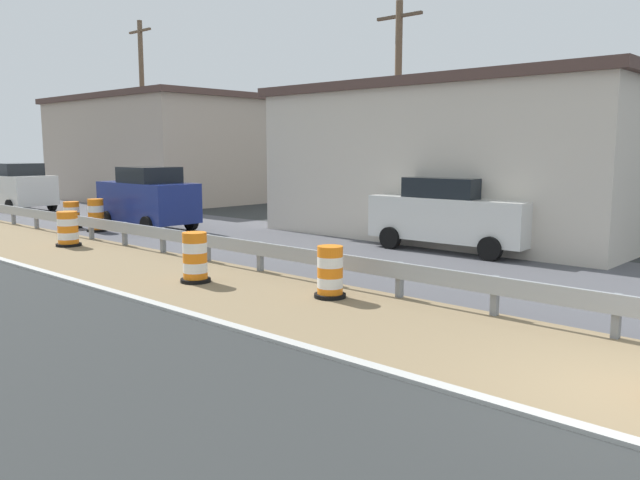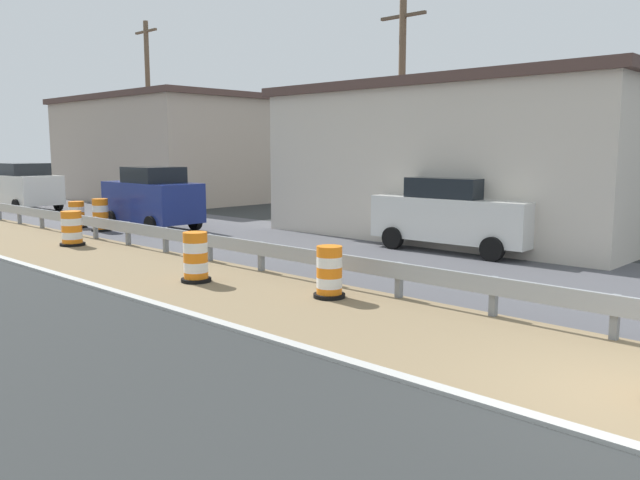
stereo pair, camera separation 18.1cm
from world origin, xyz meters
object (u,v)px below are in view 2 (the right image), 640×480
(traffic_barrel_close, at_px, (329,275))
(car_lead_far_lane, at_px, (23,187))
(car_lead_near_lane, at_px, (152,198))
(traffic_barrel_farther, at_px, (77,216))
(traffic_barrel_mid, at_px, (196,259))
(car_trailing_near_lane, at_px, (457,214))
(utility_pole_mid, at_px, (149,112))
(traffic_barrel_farthest, at_px, (101,216))
(traffic_barrel_far, at_px, (72,230))
(utility_pole_near, at_px, (401,114))

(traffic_barrel_close, height_order, car_lead_far_lane, car_lead_far_lane)
(car_lead_near_lane, relative_size, car_lead_far_lane, 0.89)
(traffic_barrel_farther, bearing_deg, traffic_barrel_mid, -103.85)
(traffic_barrel_close, distance_m, car_trailing_near_lane, 6.94)
(traffic_barrel_close, bearing_deg, utility_pole_mid, 66.57)
(traffic_barrel_farther, distance_m, car_trailing_near_lane, 13.97)
(traffic_barrel_farther, bearing_deg, utility_pole_mid, 40.96)
(traffic_barrel_farther, height_order, utility_pole_mid, utility_pole_mid)
(car_lead_far_lane, height_order, utility_pole_mid, utility_pole_mid)
(traffic_barrel_mid, bearing_deg, car_lead_far_lane, 77.73)
(traffic_barrel_close, height_order, utility_pole_mid, utility_pole_mid)
(car_trailing_near_lane, relative_size, car_lead_far_lane, 1.03)
(traffic_barrel_mid, xyz_separation_m, traffic_barrel_farthest, (2.87, 9.63, 0.03))
(car_trailing_near_lane, bearing_deg, traffic_barrel_far, -143.25)
(car_trailing_near_lane, relative_size, utility_pole_near, 0.62)
(traffic_barrel_farther, bearing_deg, car_trailing_near_lane, -69.37)
(traffic_barrel_farther, height_order, car_trailing_near_lane, car_trailing_near_lane)
(car_trailing_near_lane, height_order, utility_pole_near, utility_pole_near)
(utility_pole_near, bearing_deg, car_lead_near_lane, 127.73)
(car_lead_near_lane, distance_m, car_trailing_near_lane, 11.13)
(traffic_barrel_farthest, bearing_deg, traffic_barrel_close, -98.83)
(traffic_barrel_farther, distance_m, traffic_barrel_farthest, 1.60)
(traffic_barrel_farthest, xyz_separation_m, utility_pole_mid, (6.87, 7.64, 4.21))
(car_lead_near_lane, xyz_separation_m, car_trailing_near_lane, (3.21, -10.65, -0.08))
(traffic_barrel_far, bearing_deg, traffic_barrel_farthest, 48.25)
(traffic_barrel_farthest, bearing_deg, traffic_barrel_farther, 93.79)
(traffic_barrel_farthest, bearing_deg, car_lead_far_lane, 81.98)
(traffic_barrel_farthest, bearing_deg, utility_pole_near, -48.12)
(car_trailing_near_lane, bearing_deg, traffic_barrel_mid, -105.20)
(car_lead_near_lane, bearing_deg, traffic_barrel_close, 164.08)
(traffic_barrel_close, xyz_separation_m, car_lead_near_lane, (3.58, 11.96, 0.66))
(utility_pole_near, relative_size, utility_pole_mid, 0.85)
(traffic_barrel_close, xyz_separation_m, car_lead_far_lane, (3.41, 22.92, 0.65))
(utility_pole_near, distance_m, utility_pole_mid, 15.51)
(traffic_barrel_farther, distance_m, utility_pole_mid, 10.18)
(traffic_barrel_mid, height_order, traffic_barrel_farthest, traffic_barrel_farthest)
(traffic_barrel_far, xyz_separation_m, car_lead_far_lane, (3.71, 12.70, 0.64))
(traffic_barrel_mid, xyz_separation_m, traffic_barrel_farther, (2.77, 11.22, -0.06))
(traffic_barrel_mid, bearing_deg, utility_pole_mid, 60.59)
(traffic_barrel_mid, height_order, car_lead_far_lane, car_lead_far_lane)
(traffic_barrel_close, xyz_separation_m, utility_pole_mid, (8.85, 20.42, 4.27))
(traffic_barrel_close, bearing_deg, car_lead_far_lane, 81.53)
(utility_pole_near, bearing_deg, traffic_barrel_farther, 127.11)
(traffic_barrel_mid, xyz_separation_m, car_lead_far_lane, (4.30, 19.78, 0.61))
(traffic_barrel_farther, xyz_separation_m, utility_pole_mid, (6.97, 6.05, 4.30))
(traffic_barrel_farthest, height_order, car_lead_far_lane, car_lead_far_lane)
(traffic_barrel_close, distance_m, utility_pole_near, 10.89)
(traffic_barrel_farther, distance_m, car_lead_far_lane, 8.72)
(traffic_barrel_farther, xyz_separation_m, car_lead_near_lane, (1.70, -2.41, 0.69))
(utility_pole_near, bearing_deg, traffic_barrel_farthest, 131.88)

